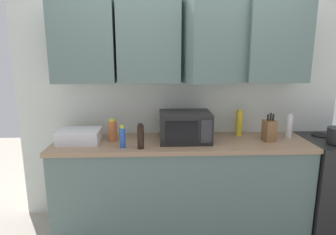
{
  "coord_description": "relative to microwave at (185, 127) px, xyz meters",
  "views": [
    {
      "loc": [
        -0.24,
        -2.98,
        1.72
      ],
      "look_at": [
        -0.13,
        -0.25,
        1.12
      ],
      "focal_mm": 31.33,
      "sensor_mm": 36.0,
      "label": 1
    }
  ],
  "objects": [
    {
      "name": "bottle_blue_cleaner",
      "position": [
        -0.57,
        -0.17,
        -0.05
      ],
      "size": [
        0.05,
        0.05,
        0.2
      ],
      "color": "#2D56B7",
      "rests_on": "counter_run"
    },
    {
      "name": "dish_rack",
      "position": [
        -0.99,
        -0.0,
        -0.08
      ],
      "size": [
        0.38,
        0.3,
        0.12
      ],
      "primitive_type": "cube",
      "color": "silver",
      "rests_on": "counter_run"
    },
    {
      "name": "bottle_white_jar",
      "position": [
        1.05,
        0.09,
        -0.02
      ],
      "size": [
        0.06,
        0.06,
        0.25
      ],
      "color": "white",
      "rests_on": "counter_run"
    },
    {
      "name": "bottle_soy_dark",
      "position": [
        -0.41,
        -0.21,
        -0.03
      ],
      "size": [
        0.06,
        0.06,
        0.23
      ],
      "color": "black",
      "rests_on": "counter_run"
    },
    {
      "name": "bottle_spice_jar",
      "position": [
        -0.69,
        0.02,
        -0.04
      ],
      "size": [
        0.08,
        0.08,
        0.22
      ],
      "color": "#BC6638",
      "rests_on": "counter_run"
    },
    {
      "name": "bottle_yellow_mustard",
      "position": [
        0.56,
        0.17,
        -0.01
      ],
      "size": [
        0.06,
        0.06,
        0.27
      ],
      "color": "gold",
      "rests_on": "counter_run"
    },
    {
      "name": "knife_block",
      "position": [
        0.8,
        -0.03,
        -0.04
      ],
      "size": [
        0.12,
        0.13,
        0.27
      ],
      "color": "brown",
      "rests_on": "counter_run"
    },
    {
      "name": "microwave",
      "position": [
        0.0,
        0.0,
        0.0
      ],
      "size": [
        0.48,
        0.37,
        0.28
      ],
      "color": "black",
      "rests_on": "counter_run"
    },
    {
      "name": "counter_run",
      "position": [
        -0.03,
        -0.0,
        -0.59
      ],
      "size": [
        2.43,
        0.63,
        0.9
      ],
      "color": "slate",
      "rests_on": "ground_plane"
    },
    {
      "name": "wall_back_with_cabinets",
      "position": [
        -0.03,
        0.23,
        0.54
      ],
      "size": [
        3.3,
        0.51,
        2.6
      ],
      "color": "silver",
      "rests_on": "ground_plane"
    }
  ]
}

